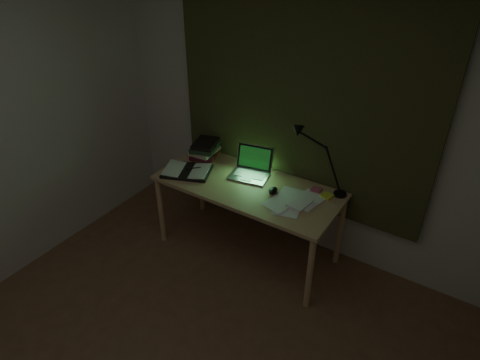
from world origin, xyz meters
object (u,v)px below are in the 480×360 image
(desk, at_px, (247,219))
(book_stack, at_px, (205,150))
(open_textbook, at_px, (187,171))
(desk_lamp, at_px, (344,165))
(laptop, at_px, (249,165))
(loose_papers, at_px, (295,200))

(desk, height_order, book_stack, book_stack)
(open_textbook, distance_m, desk_lamp, 1.34)
(desk, distance_m, laptop, 0.49)
(book_stack, bearing_deg, desk, -17.14)
(desk, distance_m, desk_lamp, 0.98)
(book_stack, height_order, desk_lamp, desk_lamp)
(desk, bearing_deg, open_textbook, -167.95)
(loose_papers, xyz_separation_m, desk_lamp, (0.26, 0.27, 0.27))
(desk_lamp, bearing_deg, book_stack, -165.73)
(desk, distance_m, loose_papers, 0.57)
(laptop, xyz_separation_m, desk_lamp, (0.76, 0.16, 0.16))
(laptop, bearing_deg, book_stack, 161.23)
(book_stack, relative_size, desk_lamp, 0.46)
(desk_lamp, bearing_deg, loose_papers, -124.04)
(desk, height_order, laptop, laptop)
(laptop, height_order, open_textbook, laptop)
(book_stack, bearing_deg, desk_lamp, 4.24)
(loose_papers, bearing_deg, book_stack, 170.20)
(desk_lamp, bearing_deg, open_textbook, -152.67)
(book_stack, bearing_deg, laptop, -7.36)
(laptop, height_order, book_stack, laptop)
(laptop, height_order, loose_papers, laptop)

